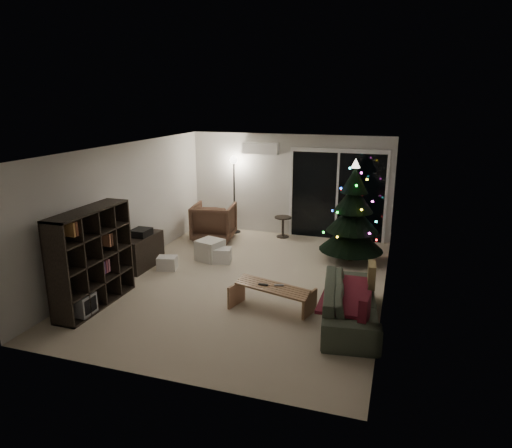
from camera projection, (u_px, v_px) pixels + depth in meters
The scene contains 18 objects.
room at pixel (290, 212), 9.56m from camera, with size 6.50×7.51×2.60m.
bookshelf at pixel (82, 257), 7.47m from camera, with size 0.42×1.64×1.64m, color black, non-canonical shape.
media_cabinet at pixel (142, 251), 9.24m from camera, with size 0.40×1.06×0.66m, color black.
stereo at pixel (141, 233), 9.13m from camera, with size 0.34×0.40×0.14m, color black.
armchair at pixel (214, 222), 11.00m from camera, with size 0.95×0.98×0.89m, color brown.
ottoman at pixel (210, 250), 9.69m from camera, with size 0.49×0.49×0.44m, color silver.
cardboard_box_a at pixel (167, 263), 9.16m from camera, with size 0.38×0.29×0.27m, color white.
cardboard_box_b at pixel (220, 255), 9.55m from camera, with size 0.44×0.33×0.31m, color white.
side_table at pixel (283, 227), 11.25m from camera, with size 0.41×0.41×0.52m, color black.
floor_lamp at pixel (234, 196), 11.48m from camera, with size 0.30×0.30×1.89m, color black.
sofa at pixel (351, 303), 6.99m from camera, with size 2.07×0.81×0.60m, color #262A22.
sofa_throw at pixel (344, 294), 6.98m from camera, with size 0.65×1.49×0.05m, color maroon.
cushion_a at pixel (372, 275), 7.45m from camera, with size 0.12×0.40×0.40m, color olive.
cushion_b at pixel (364, 309), 6.25m from camera, with size 0.12×0.40×0.40m, color maroon.
coffee_table at pixel (272, 298), 7.40m from camera, with size 1.30×0.45×0.41m, color #A86F55, non-canonical shape.
remote_a at pixel (263, 285), 7.39m from camera, with size 0.16×0.05×0.02m, color black.
remote_b at pixel (279, 285), 7.36m from camera, with size 0.15×0.04×0.02m, color slate.
christmas_tree at pixel (353, 211), 9.40m from camera, with size 1.34×1.34×2.16m, color black.
Camera 1 is at (2.64, -7.55, 3.35)m, focal length 32.00 mm.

